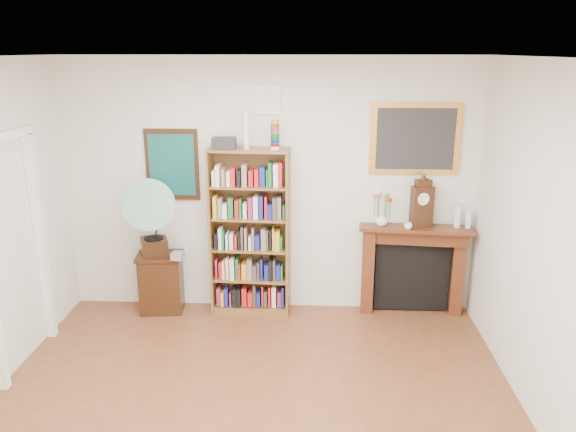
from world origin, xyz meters
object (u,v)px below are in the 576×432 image
(mantel_clock, at_px, (422,204))
(gramophone, at_px, (148,213))
(bookshelf, at_px, (250,224))
(flower_vase, at_px, (381,219))
(cd_stack, at_px, (178,256))
(bottle_right, at_px, (469,219))
(bottle_left, at_px, (458,216))
(side_cabinet, at_px, (161,283))
(fireplace, at_px, (413,262))
(teacup, at_px, (408,226))

(mantel_clock, bearing_deg, gramophone, 166.56)
(bookshelf, distance_m, flower_vase, 1.42)
(cd_stack, xyz_separation_m, bottle_right, (3.11, 0.18, 0.41))
(bottle_left, bearing_deg, bookshelf, -178.94)
(mantel_clock, bearing_deg, side_cabinet, 164.43)
(bookshelf, distance_m, bottle_left, 2.23)
(mantel_clock, xyz_separation_m, bottle_left, (0.39, 0.01, -0.13))
(cd_stack, relative_size, bottle_right, 0.60)
(side_cabinet, relative_size, bottle_right, 3.38)
(cd_stack, bearing_deg, fireplace, 5.35)
(gramophone, bearing_deg, flower_vase, -17.47)
(mantel_clock, distance_m, flower_vase, 0.45)
(mantel_clock, xyz_separation_m, bottle_right, (0.50, -0.01, -0.15))
(flower_vase, bearing_deg, bookshelf, -177.74)
(mantel_clock, bearing_deg, fireplace, 113.60)
(fireplace, xyz_separation_m, flower_vase, (-0.37, -0.03, 0.50))
(fireplace, distance_m, bottle_right, 0.76)
(side_cabinet, height_order, cd_stack, cd_stack)
(cd_stack, relative_size, flower_vase, 0.83)
(side_cabinet, bearing_deg, flower_vase, -3.80)
(cd_stack, xyz_separation_m, teacup, (2.47, 0.10, 0.34))
(side_cabinet, xyz_separation_m, mantel_clock, (2.85, 0.06, 0.93))
(cd_stack, height_order, flower_vase, flower_vase)
(side_cabinet, distance_m, bottle_right, 3.44)
(mantel_clock, distance_m, bottle_right, 0.53)
(gramophone, bearing_deg, bottle_right, -19.22)
(teacup, bearing_deg, bookshelf, 178.08)
(bookshelf, relative_size, bottle_right, 10.69)
(bottle_right, bearing_deg, fireplace, 173.80)
(fireplace, bearing_deg, gramophone, -170.37)
(teacup, height_order, bottle_left, bottle_left)
(mantel_clock, xyz_separation_m, flower_vase, (-0.42, 0.03, -0.18))
(cd_stack, bearing_deg, bookshelf, 11.57)
(teacup, height_order, bottle_right, bottle_right)
(bookshelf, height_order, teacup, bookshelf)
(mantel_clock, height_order, flower_vase, mantel_clock)
(cd_stack, height_order, bottle_left, bottle_left)
(gramophone, distance_m, flower_vase, 2.51)
(bookshelf, bearing_deg, gramophone, -169.95)
(bookshelf, relative_size, bottle_left, 8.91)
(mantel_clock, bearing_deg, teacup, -165.86)
(cd_stack, xyz_separation_m, flower_vase, (2.19, 0.21, 0.38))
(gramophone, xyz_separation_m, cd_stack, (0.30, -0.02, -0.47))
(side_cabinet, height_order, bottle_left, bottle_left)
(bottle_right, bearing_deg, flower_vase, 177.89)
(flower_vase, xyz_separation_m, teacup, (0.27, -0.11, -0.04))
(side_cabinet, bearing_deg, gramophone, -126.10)
(side_cabinet, distance_m, flower_vase, 2.55)
(fireplace, relative_size, gramophone, 1.35)
(bottle_right, bearing_deg, teacup, -173.05)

